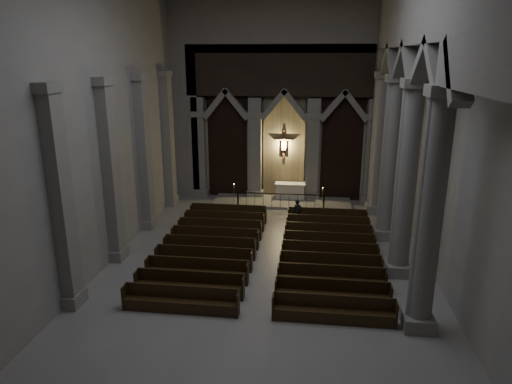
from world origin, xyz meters
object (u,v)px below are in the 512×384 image
candle_stand_left (234,199)px  candle_stand_right (322,203)px  altar_rail (280,199)px  altar (290,191)px  worshipper (298,212)px  pews (269,253)px

candle_stand_left → candle_stand_right: bearing=-0.1°
candle_stand_left → altar_rail: bearing=-8.2°
altar → candle_stand_left: candle_stand_left is taller
altar → candle_stand_left: size_ratio=1.38×
altar → worshipper: bearing=-81.6°
altar → pews: altar is taller
candle_stand_right → worshipper: candle_stand_right is taller
candle_stand_left → pews: candle_stand_left is taller
candle_stand_right → pews: 7.92m
candle_stand_left → candle_stand_right: 5.36m
altar_rail → candle_stand_left: 2.92m
altar → candle_stand_right: bearing=-36.6°
altar → worshipper: worshipper is taller
candle_stand_left → worshipper: bearing=-34.4°
altar_rail → pews: altar_rail is taller
candle_stand_right → pews: (-2.48, -7.52, -0.06)m
pews → candle_stand_left: bearing=110.9°
altar_rail → worshipper: (1.11, -2.31, -0.01)m
worshipper → candle_stand_left: bearing=133.2°
candle_stand_left → pews: bearing=-69.1°
altar → pews: bearing=-93.1°
pews → worshipper: (1.11, 4.81, 0.36)m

